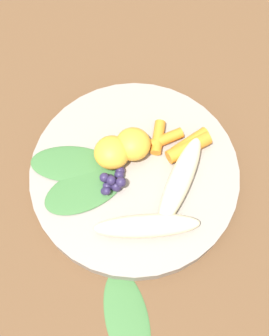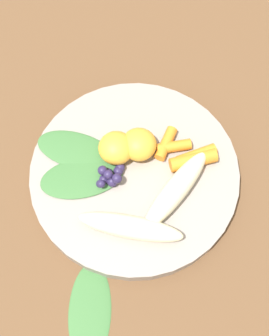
{
  "view_description": "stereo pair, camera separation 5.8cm",
  "coord_description": "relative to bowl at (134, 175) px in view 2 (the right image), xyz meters",
  "views": [
    {
      "loc": [
        -0.21,
        0.09,
        0.56
      ],
      "look_at": [
        0.0,
        0.0,
        0.04
      ],
      "focal_mm": 47.04,
      "sensor_mm": 36.0,
      "label": 1
    },
    {
      "loc": [
        -0.23,
        0.03,
        0.56
      ],
      "look_at": [
        0.0,
        0.0,
        0.04
      ],
      "focal_mm": 47.04,
      "sensor_mm": 36.0,
      "label": 2
    }
  ],
  "objects": [
    {
      "name": "blueberry_pile",
      "position": [
        -0.01,
        0.03,
        0.02
      ],
      "size": [
        0.03,
        0.04,
        0.02
      ],
      "color": "#2D234C",
      "rests_on": "bowl"
    },
    {
      "name": "kale_leaf_left",
      "position": [
        0.04,
        0.07,
        0.02
      ],
      "size": [
        0.1,
        0.12,
        0.0
      ],
      "primitive_type": "ellipsoid",
      "rotation": [
        0.0,
        0.0,
        7.4
      ],
      "color": "#3D7038",
      "rests_on": "bowl"
    },
    {
      "name": "carrot_front",
      "position": [
        -0.0,
        -0.08,
        0.02
      ],
      "size": [
        0.03,
        0.06,
        0.02
      ],
      "primitive_type": "cylinder",
      "rotation": [
        0.0,
        1.57,
        4.82
      ],
      "color": "orange",
      "rests_on": "bowl"
    },
    {
      "name": "kale_leaf_stray",
      "position": [
        -0.17,
        0.08,
        -0.01
      ],
      "size": [
        0.13,
        0.07,
        0.01
      ],
      "primitive_type": "ellipsoid",
      "rotation": [
        0.0,
        0.0,
        2.98
      ],
      "color": "#3D7038",
      "rests_on": "ground_plane"
    },
    {
      "name": "orange_segment_far",
      "position": [
        0.03,
        -0.01,
        0.03
      ],
      "size": [
        0.05,
        0.05,
        0.04
      ],
      "primitive_type": "ellipsoid",
      "color": "#F4A833",
      "rests_on": "bowl"
    },
    {
      "name": "banana_peeled_right",
      "position": [
        -0.08,
        0.02,
        0.03
      ],
      "size": [
        0.07,
        0.13,
        0.03
      ],
      "primitive_type": "ellipsoid",
      "rotation": [
        0.0,
        0.0,
        4.37
      ],
      "color": "beige",
      "rests_on": "bowl"
    },
    {
      "name": "carrot_mid_right",
      "position": [
        0.02,
        -0.06,
        0.02
      ],
      "size": [
        0.02,
        0.05,
        0.01
      ],
      "primitive_type": "cylinder",
      "rotation": [
        0.0,
        1.57,
        4.74
      ],
      "color": "orange",
      "rests_on": "bowl"
    },
    {
      "name": "ground_plane",
      "position": [
        0.0,
        0.0,
        -0.01
      ],
      "size": [
        2.4,
        2.4,
        0.0
      ],
      "primitive_type": "plane",
      "color": "brown"
    },
    {
      "name": "carrot_rear",
      "position": [
        0.03,
        -0.05,
        0.02
      ],
      "size": [
        0.05,
        0.04,
        0.01
      ],
      "primitive_type": "cylinder",
      "rotation": [
        0.0,
        1.57,
        5.73
      ],
      "color": "orange",
      "rests_on": "bowl"
    },
    {
      "name": "orange_segment_near",
      "position": [
        0.03,
        0.02,
        0.03
      ],
      "size": [
        0.05,
        0.05,
        0.04
      ],
      "primitive_type": "ellipsoid",
      "color": "#F4A833",
      "rests_on": "bowl"
    },
    {
      "name": "carrot_mid_left",
      "position": [
        0.01,
        -0.08,
        0.02
      ],
      "size": [
        0.03,
        0.06,
        0.02
      ],
      "primitive_type": "cylinder",
      "rotation": [
        0.0,
        1.57,
        4.93
      ],
      "color": "orange",
      "rests_on": "bowl"
    },
    {
      "name": "banana_peeled_left",
      "position": [
        -0.04,
        -0.05,
        0.03
      ],
      "size": [
        0.11,
        0.12,
        0.03
      ],
      "primitive_type": "ellipsoid",
      "rotation": [
        0.0,
        0.0,
        5.48
      ],
      "color": "beige",
      "rests_on": "bowl"
    },
    {
      "name": "bowl",
      "position": [
        0.0,
        0.0,
        0.0
      ],
      "size": [
        0.28,
        0.28,
        0.03
      ],
      "primitive_type": "cylinder",
      "color": "gray",
      "rests_on": "ground_plane"
    },
    {
      "name": "kale_leaf_right",
      "position": [
        0.0,
        0.07,
        0.02
      ],
      "size": [
        0.06,
        0.11,
        0.0
      ],
      "primitive_type": "ellipsoid",
      "rotation": [
        0.0,
        0.0,
        7.91
      ],
      "color": "#3D7038",
      "rests_on": "bowl"
    },
    {
      "name": "coconut_shred_patch",
      "position": [
        -0.0,
        0.06,
        0.01
      ],
      "size": [
        0.05,
        0.05,
        0.0
      ],
      "primitive_type": "cylinder",
      "color": "white",
      "rests_on": "bowl"
    }
  ]
}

